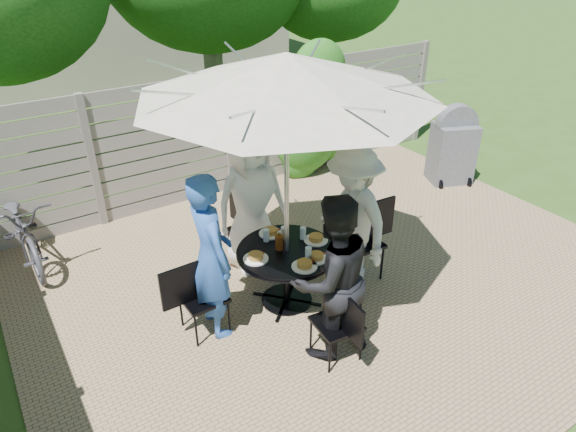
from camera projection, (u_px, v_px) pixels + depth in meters
patio_table at (287, 266)px, 5.46m from camera, size 1.11×1.11×0.68m
umbrella at (286, 75)px, 4.46m from camera, size 2.95×2.95×2.70m
chair_back at (248, 241)px, 6.30m from camera, size 0.43×0.62×0.84m
person_back at (251, 201)px, 5.89m from camera, size 0.90×0.62×1.77m
chair_left at (203, 311)px, 5.15m from camera, size 0.63×0.42×0.87m
person_left at (211, 256)px, 4.91m from camera, size 0.46×0.66×1.75m
chair_front at (337, 337)px, 4.84m from camera, size 0.43×0.62×0.83m
person_front at (331, 279)px, 4.65m from camera, size 0.86×0.69×1.68m
chair_right at (359, 256)px, 5.96m from camera, size 0.71×0.49×0.96m
person_right at (352, 218)px, 5.64m from camera, size 0.69×1.12×1.67m
plate_back at (271, 232)px, 5.62m from camera, size 0.26×0.26×0.06m
plate_left at (256, 257)px, 5.19m from camera, size 0.26×0.26×0.06m
plate_front at (304, 265)px, 5.07m from camera, size 0.26×0.26×0.06m
plate_right at (316, 239)px, 5.50m from camera, size 0.26×0.26×0.06m
plate_extra at (317, 257)px, 5.19m from camera, size 0.24×0.24×0.06m
glass_back at (266, 235)px, 5.47m from camera, size 0.07×0.07×0.14m
glass_front at (308, 253)px, 5.17m from camera, size 0.07×0.07×0.14m
glass_right at (303, 233)px, 5.51m from camera, size 0.07×0.07×0.14m
syrup_jug at (279, 243)px, 5.33m from camera, size 0.09×0.09×0.16m
coffee_cup at (285, 233)px, 5.54m from camera, size 0.08×0.08×0.12m
bicycle at (23, 228)px, 6.18m from camera, size 0.69×1.77×0.92m
bbq_grill at (453, 148)px, 8.08m from camera, size 0.77×0.69×1.28m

